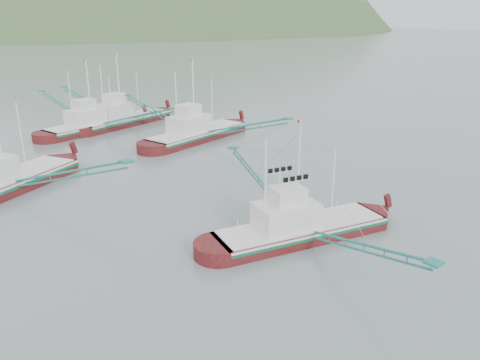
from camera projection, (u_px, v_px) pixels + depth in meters
ground at (292, 244)px, 33.53m from camera, size 1200.00×1200.00×0.00m
main_boat at (300, 216)px, 33.78m from camera, size 13.52×23.32×9.59m
bg_boat_right at (196, 125)px, 61.12m from camera, size 15.89×27.40×11.27m
bg_boat_far at (94, 118)px, 65.97m from camera, size 15.25×26.34×10.82m
bg_boat_extra at (123, 111)px, 69.67m from camera, size 15.89×27.18×11.27m
headland_right at (166, 33)px, 491.93m from camera, size 684.00×432.00×306.00m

